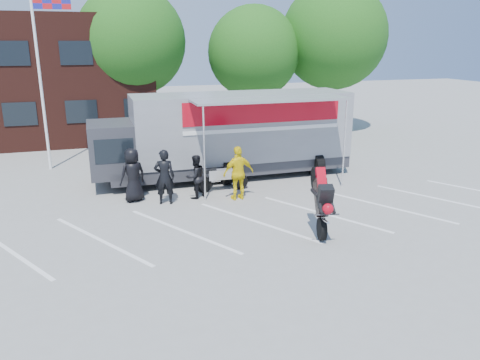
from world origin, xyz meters
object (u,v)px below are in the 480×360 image
tree_mid (254,52)px  spectator_leather_c (195,177)px  stunt_bike_rider (315,231)px  tree_left (131,41)px  spectator_leather_a (133,175)px  parked_motorcycle (222,191)px  transporter_truck (231,176)px  tree_right (334,36)px  flagpole (44,54)px  spectator_hivis (238,173)px  spectator_leather_b (164,177)px

tree_mid → spectator_leather_c: bearing=-118.9°
spectator_leather_c → stunt_bike_rider: bearing=99.3°
spectator_leather_c → tree_left: bearing=-109.8°
tree_left → spectator_leather_a: 12.65m
spectator_leather_a → spectator_leather_c: bearing=150.1°
tree_mid → parked_motorcycle: size_ratio=3.63×
transporter_truck → spectator_leather_c: transporter_truck is taller
parked_motorcycle → spectator_leather_a: (-3.35, -0.18, 0.97)m
parked_motorcycle → spectator_leather_a: bearing=93.3°
tree_left → tree_mid: bearing=-8.1°
stunt_bike_rider → spectator_leather_c: (-2.77, 4.22, 0.81)m
stunt_bike_rider → spectator_leather_c: size_ratio=1.37×
parked_motorcycle → tree_right: bearing=-44.6°
spectator_leather_c → flagpole: bearing=-73.7°
tree_left → spectator_leather_c: bearing=-85.8°
tree_right → parked_motorcycle: bearing=-134.8°
stunt_bike_rider → spectator_leather_a: spectator_leather_a is taller
transporter_truck → spectator_leather_c: bearing=-130.8°
tree_left → tree_mid: (7.00, -1.00, -0.62)m
tree_right → stunt_bike_rider: bearing=-119.4°
tree_right → spectator_hivis: tree_right is taller
tree_left → stunt_bike_rider: (3.67, -16.28, -5.57)m
spectator_leather_a → spectator_leather_c: spectator_leather_a is taller
tree_left → spectator_hivis: bearing=-79.5°
flagpole → stunt_bike_rider: bearing=-52.4°
stunt_bike_rider → spectator_hivis: (-1.32, 3.60, 0.99)m
parked_motorcycle → flagpole: bearing=48.9°
tree_left → tree_mid: 7.10m
spectator_leather_b → spectator_hivis: size_ratio=1.00×
tree_mid → tree_right: 5.11m
flagpole → spectator_hivis: bearing=-45.4°
tree_mid → spectator_leather_c: 13.29m
transporter_truck → stunt_bike_rider: 6.64m
tree_right → tree_left: bearing=172.9°
tree_mid → spectator_leather_a: (-8.31, -10.71, -3.97)m
flagpole → transporter_truck: flagpole is taller
tree_mid → spectator_leather_c: size_ratio=4.75×
spectator_leather_b → spectator_hivis: (2.62, -0.33, -0.00)m
flagpole → tree_mid: 12.31m
tree_left → spectator_leather_a: size_ratio=4.44×
spectator_leather_c → spectator_hivis: (1.45, -0.62, 0.18)m
tree_left → stunt_bike_rider: tree_left is taller
spectator_hivis → flagpole: bearing=-51.3°
parked_motorcycle → spectator_hivis: size_ratio=1.07×
parked_motorcycle → stunt_bike_rider: (1.63, -4.75, 0.00)m
tree_mid → stunt_bike_rider: (-3.33, -15.28, -4.94)m
tree_left → parked_motorcycle: tree_left is taller
spectator_leather_a → spectator_leather_c: (2.20, -0.35, -0.16)m
transporter_truck → spectator_leather_a: spectator_leather_a is taller
stunt_bike_rider → spectator_leather_c: 5.11m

